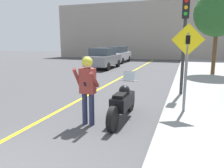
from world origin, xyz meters
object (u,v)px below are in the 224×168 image
at_px(person_biker, 88,83).
at_px(parked_car_grey, 103,58).
at_px(street_tree, 218,13).
at_px(parked_car_silver, 118,54).
at_px(motorcycle, 123,102).
at_px(crossing_sign, 187,60).
at_px(traffic_light, 185,28).

height_order(person_biker, parked_car_grey, person_biker).
bearing_deg(person_biker, parked_car_grey, 109.22).
xyz_separation_m(street_tree, parked_car_silver, (-8.51, 6.87, -3.02)).
distance_m(motorcycle, crossing_sign, 2.20).
bearing_deg(street_tree, person_biker, -111.57).
bearing_deg(traffic_light, parked_car_grey, 128.71).
xyz_separation_m(traffic_light, parked_car_silver, (-6.75, 13.21, -1.83)).
height_order(crossing_sign, street_tree, street_tree).
relative_size(traffic_light, parked_car_grey, 0.87).
xyz_separation_m(parked_car_grey, parked_car_silver, (-0.40, 5.28, 0.00)).
distance_m(traffic_light, street_tree, 6.69).
relative_size(street_tree, parked_car_grey, 1.23).
bearing_deg(parked_car_grey, motorcycle, -66.33).
bearing_deg(motorcycle, parked_car_silver, 107.82).
bearing_deg(crossing_sign, person_biker, -147.09).
relative_size(person_biker, crossing_sign, 0.71).
distance_m(motorcycle, traffic_light, 4.13).
relative_size(motorcycle, street_tree, 0.46).
bearing_deg(traffic_light, crossing_sign, -86.45).
height_order(traffic_light, parked_car_silver, traffic_light).
xyz_separation_m(person_biker, crossing_sign, (2.40, 1.55, 0.55)).
bearing_deg(parked_car_silver, traffic_light, -62.92).
bearing_deg(traffic_light, street_tree, 74.47).
bearing_deg(street_tree, parked_car_grey, 168.94).
xyz_separation_m(crossing_sign, street_tree, (1.62, 8.62, 2.19)).
bearing_deg(person_biker, motorcycle, 39.80).
height_order(motorcycle, parked_car_silver, parked_car_silver).
distance_m(crossing_sign, parked_car_grey, 12.13).
bearing_deg(street_tree, parked_car_silver, 141.12).
bearing_deg(motorcycle, person_biker, -140.20).
bearing_deg(motorcycle, parked_car_grey, 113.67).
relative_size(traffic_light, street_tree, 0.71).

